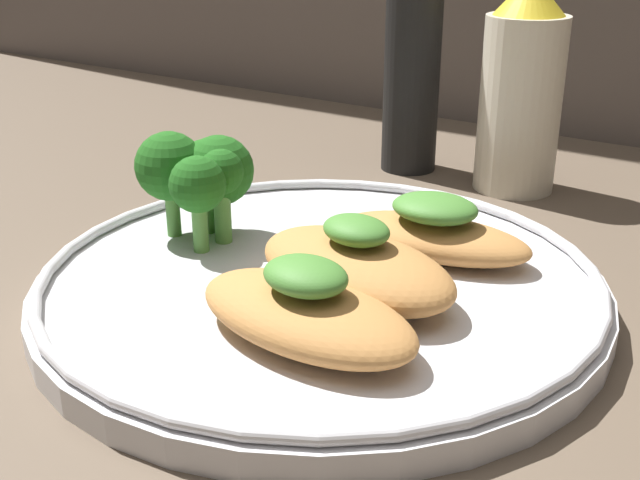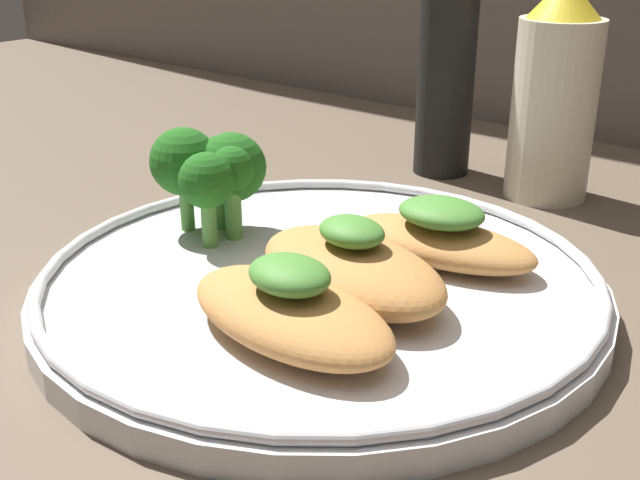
{
  "view_description": "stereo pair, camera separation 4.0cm",
  "coord_description": "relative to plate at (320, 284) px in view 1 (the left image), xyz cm",
  "views": [
    {
      "loc": [
        20.36,
        -30.38,
        18.73
      ],
      "look_at": [
        0.0,
        0.0,
        3.4
      ],
      "focal_mm": 45.0,
      "sensor_mm": 36.0,
      "label": 1
    },
    {
      "loc": [
        23.53,
        -28.0,
        18.73
      ],
      "look_at": [
        0.0,
        0.0,
        3.4
      ],
      "focal_mm": 45.0,
      "sensor_mm": 36.0,
      "label": 2
    }
  ],
  "objects": [
    {
      "name": "grilled_meat_middle",
      "position": [
        2.47,
        -0.64,
        1.86
      ],
      "size": [
        11.95,
        8.31,
        3.93
      ],
      "color": "#BC7F42",
      "rests_on": "plate"
    },
    {
      "name": "grilled_meat_front",
      "position": [
        2.99,
        -5.54,
        1.75
      ],
      "size": [
        11.5,
        6.87,
        3.71
      ],
      "color": "#BC7F42",
      "rests_on": "plate"
    },
    {
      "name": "sauce_bottle",
      "position": [
        1.53,
        22.44,
        6.03
      ],
      "size": [
        5.59,
        5.59,
        14.67
      ],
      "color": "beige",
      "rests_on": "ground_plane"
    },
    {
      "name": "ground_plane",
      "position": [
        0.0,
        0.0,
        -1.49
      ],
      "size": [
        180.0,
        180.0,
        1.0
      ],
      "primitive_type": "cube",
      "color": "brown"
    },
    {
      "name": "plate",
      "position": [
        0.0,
        0.0,
        0.0
      ],
      "size": [
        28.64,
        28.64,
        2.0
      ],
      "color": "silver",
      "rests_on": "ground_plane"
    },
    {
      "name": "broccoli_bunch",
      "position": [
        -8.41,
        0.67,
        4.18
      ],
      "size": [
        6.23,
        5.97,
        6.0
      ],
      "color": "#569942",
      "rests_on": "plate"
    },
    {
      "name": "pepper_grinder",
      "position": [
        -6.9,
        22.44,
        7.78
      ],
      "size": [
        4.13,
        4.13,
        19.0
      ],
      "color": "black",
      "rests_on": "ground_plane"
    },
    {
      "name": "grilled_meat_back",
      "position": [
        3.51,
        5.55,
        1.73
      ],
      "size": [
        11.02,
        5.92,
        3.39
      ],
      "color": "#BC7F42",
      "rests_on": "plate"
    }
  ]
}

